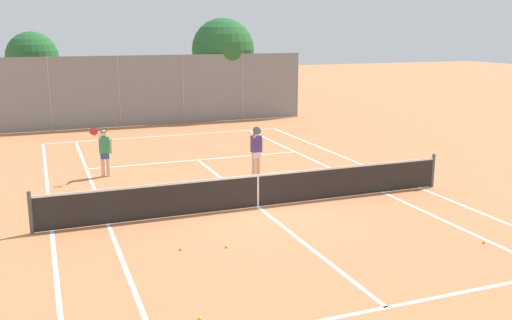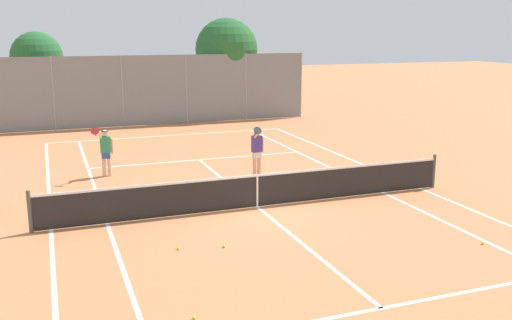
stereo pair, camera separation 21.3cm
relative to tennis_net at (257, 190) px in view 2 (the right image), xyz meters
The scene contains 12 objects.
ground_plane 0.51m from the tennis_net, ahead, with size 120.00×120.00×0.00m, color #CC7A4C.
court_line_markings 0.51m from the tennis_net, ahead, with size 11.10×23.90×0.01m.
tennis_net is the anchor object (origin of this frame).
player_far_left 6.23m from the tennis_net, 125.34° to the left, with size 0.76×0.72×1.77m.
player_far_right 3.64m from the tennis_net, 69.69° to the left, with size 0.59×0.80×1.77m.
loose_tennis_ball_1 3.20m from the tennis_net, 124.38° to the right, with size 0.07×0.07×0.07m, color #D1DB33.
loose_tennis_ball_2 6.52m from the tennis_net, 120.05° to the right, with size 0.07×0.07×0.07m, color #D1DB33.
loose_tennis_ball_3 6.01m from the tennis_net, 49.04° to the right, with size 0.07×0.07×0.07m, color #D1DB33.
loose_tennis_ball_4 3.71m from the tennis_net, 139.67° to the right, with size 0.07×0.07×0.07m, color #D1DB33.
back_fence 15.29m from the tennis_net, 90.00° to the left, with size 16.75×0.08×3.64m.
tree_behind_left 20.16m from the tennis_net, 106.22° to the left, with size 2.77×2.77×4.81m.
tree_behind_right 17.62m from the tennis_net, 75.69° to the left, with size 3.60×3.52×5.55m.
Camera 2 is at (-5.37, -14.41, 4.88)m, focal length 40.00 mm.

